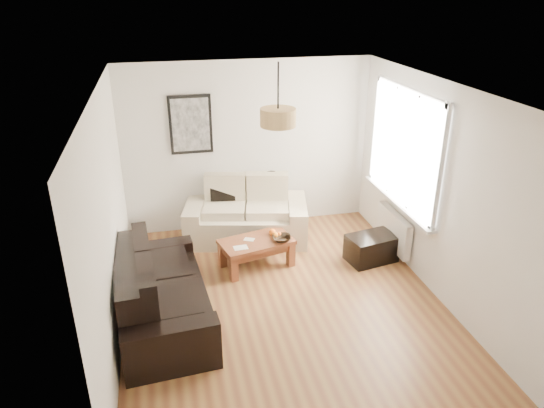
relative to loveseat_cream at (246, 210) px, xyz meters
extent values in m
plane|color=brown|center=(0.13, -1.78, -0.45)|extent=(4.50, 4.50, 0.00)
cube|color=white|center=(1.95, -0.98, -0.07)|extent=(0.10, 0.90, 0.52)
cylinder|color=tan|center=(0.13, -1.48, 1.78)|extent=(0.40, 0.40, 0.20)
cube|color=black|center=(1.58, -1.09, -0.26)|extent=(0.73, 0.54, 0.38)
cube|color=black|center=(-0.32, 0.22, 0.30)|extent=(0.39, 0.16, 0.37)
cube|color=black|center=(0.33, 0.22, 0.30)|extent=(0.39, 0.24, 0.37)
imported|color=black|center=(0.32, -0.97, -0.02)|extent=(0.29, 0.29, 0.06)
sphere|color=orange|center=(0.25, -0.86, -0.01)|extent=(0.09, 0.09, 0.08)
sphere|color=#E15E12|center=(0.31, -0.85, -0.01)|extent=(0.07, 0.07, 0.06)
sphere|color=orange|center=(0.23, -0.78, -0.01)|extent=(0.10, 0.10, 0.09)
cube|color=white|center=(-0.26, -1.04, -0.05)|extent=(0.19, 0.14, 0.01)
camera|label=1|loc=(-1.14, -6.76, 3.14)|focal=32.92mm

